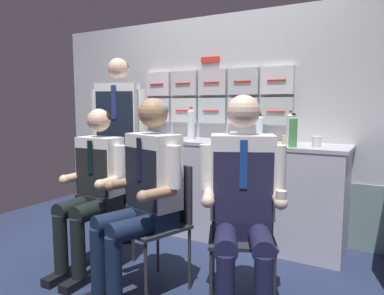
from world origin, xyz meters
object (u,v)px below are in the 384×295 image
crew_member_center (144,187)px  crew_member_right (243,194)px  folding_chair_right (241,219)px  crew_member_left (93,183)px  folding_chair_left (108,197)px  water_bottle_tall (259,128)px  coffee_cup_spare (253,141)px  crew_member_standing (120,133)px  folding_chair_center (163,211)px

crew_member_center → crew_member_right: crew_member_right is taller
folding_chair_right → crew_member_left: bearing=-171.8°
folding_chair_left → crew_member_right: 1.22m
folding_chair_left → water_bottle_tall: water_bottle_tall is taller
water_bottle_tall → coffee_cup_spare: 0.35m
folding_chair_right → coffee_cup_spare: bearing=105.0°
crew_member_center → crew_member_standing: bearing=138.9°
folding_chair_left → crew_member_center: size_ratio=0.65×
folding_chair_center → crew_member_right: bearing=-4.5°
folding_chair_center → crew_member_standing: 1.11m
crew_member_left → folding_chair_center: 0.61m
folding_chair_left → water_bottle_tall: (0.85, 1.16, 0.52)m
folding_chair_center → crew_member_standing: size_ratio=0.51×
crew_member_left → crew_member_center: 0.55m
crew_member_right → folding_chair_right: bearing=114.4°
crew_member_left → water_bottle_tall: (0.85, 1.32, 0.37)m
folding_chair_left → crew_member_left: crew_member_left is taller
folding_chair_right → water_bottle_tall: (-0.28, 1.16, 0.52)m
crew_member_left → water_bottle_tall: bearing=57.3°
folding_chair_left → water_bottle_tall: bearing=53.6°
folding_chair_right → water_bottle_tall: 1.30m
crew_member_left → crew_member_right: crew_member_right is taller
crew_member_left → crew_member_right: size_ratio=0.93×
crew_member_center → crew_member_right: 0.66m
crew_member_left → folding_chair_center: (0.59, 0.07, -0.15)m
crew_member_center → water_bottle_tall: bearing=77.7°
crew_member_left → crew_member_standing: (-0.25, 0.61, 0.33)m
crew_member_left → crew_member_center: bearing=-8.6°
crew_member_right → water_bottle_tall: (-0.35, 1.30, 0.31)m
folding_chair_left → crew_member_left: (0.00, -0.16, 0.15)m
crew_member_left → coffee_cup_spare: size_ratio=16.23×
crew_member_standing → coffee_cup_spare: (1.16, 0.38, -0.05)m
folding_chair_left → crew_member_center: crew_member_center is taller
crew_member_standing → crew_member_right: bearing=-22.2°
crew_member_right → water_bottle_tall: 1.38m
folding_chair_right → crew_member_standing: size_ratio=0.51×
folding_chair_left → coffee_cup_spare: (0.91, 0.83, 0.42)m
water_bottle_tall → crew_member_right: bearing=-75.1°
folding_chair_left → coffee_cup_spare: coffee_cup_spare is taller
crew_member_center → crew_member_standing: size_ratio=0.78×
water_bottle_tall → crew_member_standing: bearing=-147.1°
crew_member_standing → coffee_cup_spare: size_ratio=22.13×
crew_member_left → folding_chair_center: size_ratio=1.44×
folding_chair_center → crew_member_right: 0.64m
crew_member_right → coffee_cup_spare: size_ratio=17.42×
crew_member_left → water_bottle_tall: 1.61m
folding_chair_right → folding_chair_center: bearing=-169.9°
crew_member_left → crew_member_standing: bearing=112.4°
folding_chair_center → crew_member_right: (0.60, -0.05, 0.21)m
crew_member_right → crew_member_standing: bearing=157.8°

